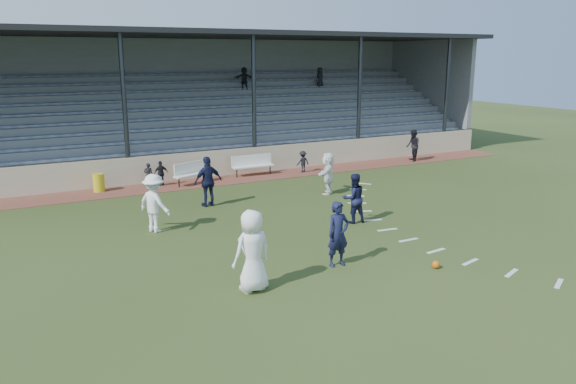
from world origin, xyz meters
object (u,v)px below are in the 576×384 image
object	(u,v)px
bench_left	(193,171)
player_navy_lead	(338,234)
trash_bin	(99,183)
official	(413,145)
bench_right	(252,163)
football	(436,265)
player_white_lead	(252,251)

from	to	relation	value
bench_left	player_navy_lead	xyz separation A→B (m)	(0.26, -11.26, 0.30)
trash_bin	player_navy_lead	xyz separation A→B (m)	(4.20, -11.62, 0.49)
trash_bin	official	world-z (taller)	official
bench_right	player_navy_lead	distance (m)	11.96
bench_right	trash_bin	bearing A→B (deg)	-179.54
bench_right	bench_left	bearing A→B (deg)	-172.43
bench_right	football	xyz separation A→B (m)	(-0.56, -13.04, -0.48)
bench_right	trash_bin	size ratio (longest dim) A/B	2.71
football	bench_right	bearing A→B (deg)	87.56
bench_left	trash_bin	size ratio (longest dim) A/B	2.72
player_white_lead	official	size ratio (longest dim) A/B	1.21
trash_bin	football	size ratio (longest dim) A/B	3.50
bench_left	official	xyz separation A→B (m)	(12.00, -0.29, 0.26)
player_white_lead	player_navy_lead	xyz separation A→B (m)	(2.69, 0.44, -0.12)
bench_left	official	world-z (taller)	official
bench_left	bench_right	distance (m)	3.03
bench_left	bench_right	xyz separation A→B (m)	(3.01, 0.38, 0.00)
football	player_navy_lead	size ratio (longest dim) A/B	0.12
player_white_lead	bench_left	bearing A→B (deg)	-110.08
player_navy_lead	official	distance (m)	16.07
bench_left	official	distance (m)	12.01
football	player_white_lead	world-z (taller)	player_white_lead
official	player_white_lead	bearing A→B (deg)	-29.33
player_white_lead	official	bearing A→B (deg)	-150.03
bench_right	player_navy_lead	bearing A→B (deg)	-102.92
bench_right	football	distance (m)	13.06
trash_bin	player_navy_lead	world-z (taller)	player_navy_lead
trash_bin	player_white_lead	world-z (taller)	player_white_lead
football	player_white_lead	xyz separation A→B (m)	(-4.87, 0.97, 0.89)
player_white_lead	official	xyz separation A→B (m)	(14.43, 11.41, -0.15)
bench_right	football	size ratio (longest dim) A/B	9.50
bench_right	official	xyz separation A→B (m)	(8.99, -0.67, 0.26)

